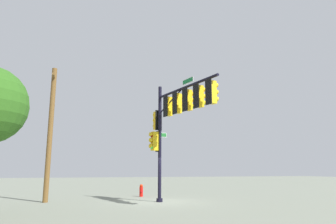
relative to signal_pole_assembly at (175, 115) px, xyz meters
name	(u,v)px	position (x,y,z in m)	size (l,w,h in m)	color
ground_plane	(159,202)	(-1.66, -0.45, -4.81)	(120.00, 120.00, 0.00)	slate
signal_pole_assembly	(175,115)	(0.00, 0.00, 0.00)	(5.84, 2.36, 6.83)	black
utility_pole	(50,131)	(-3.17, -6.73, -0.73)	(1.80, 0.29, 7.91)	brown
fire_hydrant	(141,190)	(-5.39, -0.79, -4.40)	(0.33, 0.24, 0.83)	red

